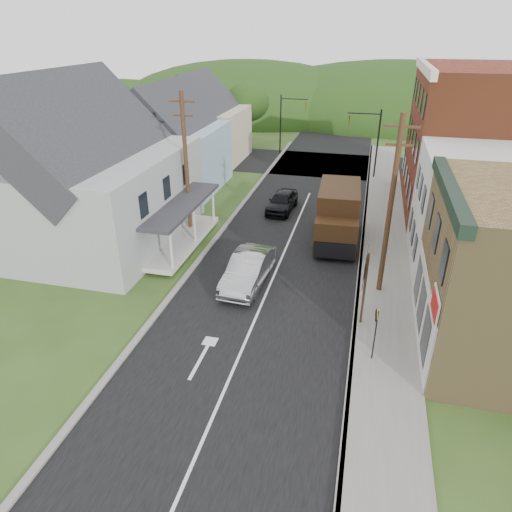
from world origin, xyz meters
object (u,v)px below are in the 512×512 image
Objects in this scene: delivery_van at (338,216)px; route_sign_cluster at (365,279)px; dark_sedan at (282,201)px; warning_sign at (376,327)px; silver_sedan at (248,270)px.

delivery_van is 9.15m from route_sign_cluster.
warning_sign is at bearing -63.02° from dark_sedan.
silver_sedan is 0.80× the size of delivery_van.
silver_sedan is at bearing -84.65° from dark_sedan.
silver_sedan is 7.78m from delivery_van.
warning_sign is at bearing -34.07° from silver_sedan.
warning_sign is (6.50, -4.86, 0.88)m from silver_sedan.
route_sign_cluster is 2.67m from warning_sign.
dark_sedan is at bearing 131.95° from delivery_van.
dark_sedan is 0.68× the size of delivery_van.
dark_sedan is 1.22× the size of route_sign_cluster.
delivery_van is 2.57× the size of warning_sign.
route_sign_cluster reaches higher than warning_sign.
delivery_van is (4.37, -4.42, 1.01)m from dark_sedan.
dark_sedan is at bearing 107.50° from warning_sign.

